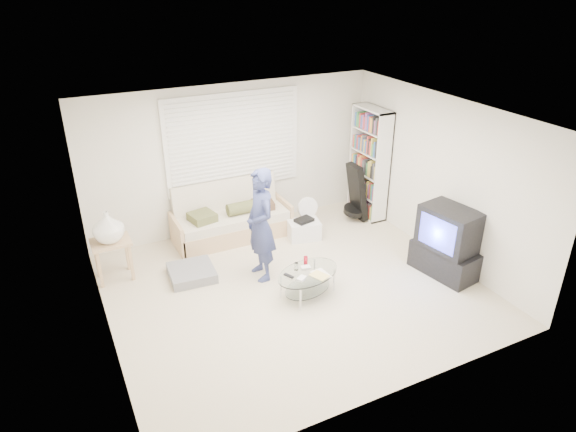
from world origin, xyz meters
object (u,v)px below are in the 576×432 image
futon_sofa (231,220)px  coffee_table (308,277)px  bookshelf (369,163)px  tv_unit (447,243)px

futon_sofa → coffee_table: size_ratio=1.75×
bookshelf → coffee_table: bookshelf is taller
futon_sofa → bookshelf: 2.65m
futon_sofa → bookshelf: (2.55, -0.25, 0.68)m
futon_sofa → tv_unit: 3.48m
futon_sofa → tv_unit: bearing=-45.6°
bookshelf → tv_unit: size_ratio=1.89×
tv_unit → coffee_table: 2.14m
bookshelf → tv_unit: bookshelf is taller
futon_sofa → bookshelf: bookshelf is taller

